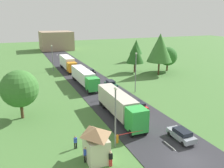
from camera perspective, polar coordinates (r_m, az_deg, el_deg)
ground_plane at (r=28.27m, az=17.85°, el=-17.26°), size 280.00×280.00×0.00m
road at (r=47.52m, az=-1.32°, el=-2.59°), size 10.00×140.00×0.06m
lane_marking_centre at (r=45.15m, az=-0.09°, el=-3.55°), size 0.16×122.02×0.01m
truck_lead at (r=36.29m, az=1.85°, el=-4.95°), size 2.69×13.61×3.68m
truck_second at (r=53.94m, az=-6.77°, el=1.82°), size 2.57×14.25×3.48m
truck_third at (r=70.60m, az=-10.69°, el=5.09°), size 2.54×12.48×3.78m
car_lead at (r=31.63m, az=16.43°, el=-11.62°), size 1.76×4.08×1.48m
car_second at (r=40.03m, az=6.32°, el=-5.16°), size 1.97×4.07×1.36m
car_third at (r=51.94m, az=-0.28°, el=0.01°), size 1.81×4.16×1.59m
car_fourth at (r=64.51m, az=-5.28°, el=3.06°), size 2.05×4.65×1.47m
guard_booth at (r=26.20m, az=-3.85°, el=-14.34°), size 2.60×3.44×3.83m
barrier_gate at (r=30.25m, az=2.64°, el=-12.58°), size 4.64×0.28×1.05m
person_lead at (r=25.69m, az=-0.31°, el=-17.60°), size 0.38×0.23×1.76m
person_second at (r=26.45m, az=-6.43°, el=-16.55°), size 0.38×0.24×1.80m
person_third at (r=29.04m, az=-8.84°, el=-13.73°), size 0.38×0.22×1.63m
lamppost_lead at (r=27.57m, az=0.82°, el=-7.31°), size 0.36×0.36×7.54m
lamppost_second at (r=48.18m, az=5.76°, el=3.27°), size 0.36×0.36×8.31m
lamppost_third at (r=69.84m, az=-14.23°, el=6.46°), size 0.36×0.36×7.52m
tree_oak at (r=37.96m, az=-21.49°, el=-1.08°), size 5.65×5.65×7.58m
tree_birch at (r=64.20m, az=11.51°, el=8.59°), size 6.75×6.75×11.01m
tree_maple at (r=69.86m, az=13.35°, el=6.53°), size 5.33×5.33×6.91m
tree_pine at (r=83.27m, az=5.87°, el=8.92°), size 4.42×4.42×7.57m
tree_elm at (r=66.28m, az=5.61°, el=7.42°), size 4.96×4.96×8.16m
distant_building at (r=116.58m, az=-13.37°, el=10.16°), size 14.49×13.55×8.57m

